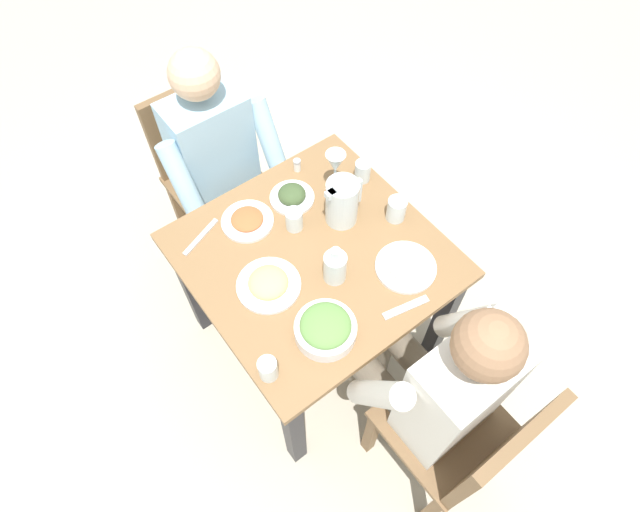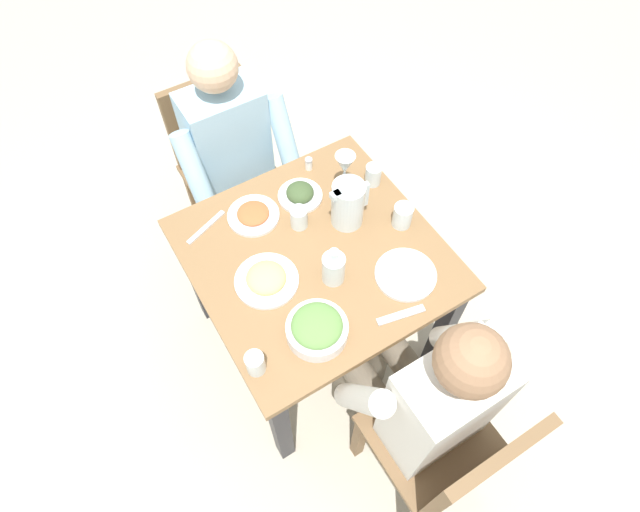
{
  "view_description": "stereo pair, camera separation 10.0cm",
  "coord_description": "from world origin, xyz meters",
  "px_view_note": "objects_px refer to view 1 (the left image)",
  "views": [
    {
      "loc": [
        -0.61,
        -0.84,
        2.29
      ],
      "look_at": [
        -0.01,
        -0.05,
        0.77
      ],
      "focal_mm": 29.36,
      "sensor_mm": 36.0,
      "label": 1
    },
    {
      "loc": [
        -0.52,
        -0.9,
        2.29
      ],
      "look_at": [
        -0.01,
        -0.05,
        0.77
      ],
      "focal_mm": 29.36,
      "sensor_mm": 36.0,
      "label": 2
    }
  ],
  "objects_px": {
    "plate_yoghurt": "(406,266)",
    "oil_carafe": "(335,268)",
    "wine_glass": "(335,165)",
    "plate_fries": "(268,283)",
    "plate_rice_curry": "(247,220)",
    "chair_far": "(208,167)",
    "water_pitcher": "(342,202)",
    "chair_near": "(466,441)",
    "dining_table": "(314,271)",
    "water_glass_near_left": "(268,369)",
    "water_glass_far_left": "(396,209)",
    "water_glass_far_right": "(363,171)",
    "water_glass_near_right": "(294,220)",
    "salt_shaker": "(297,165)",
    "diner_near": "(432,378)",
    "diner_far": "(226,172)",
    "salad_bowl": "(325,328)",
    "plate_dolmas": "(292,196)"
  },
  "relations": [
    {
      "from": "salt_shaker",
      "to": "chair_far",
      "type": "bearing_deg",
      "value": 116.25
    },
    {
      "from": "plate_dolmas",
      "to": "water_glass_far_left",
      "type": "distance_m",
      "value": 0.4
    },
    {
      "from": "water_glass_far_right",
      "to": "water_glass_near_right",
      "type": "distance_m",
      "value": 0.35
    },
    {
      "from": "chair_near",
      "to": "plate_rice_curry",
      "type": "relative_size",
      "value": 4.48
    },
    {
      "from": "dining_table",
      "to": "diner_far",
      "type": "bearing_deg",
      "value": 92.24
    },
    {
      "from": "water_glass_near_left",
      "to": "plate_dolmas",
      "type": "bearing_deg",
      "value": 48.64
    },
    {
      "from": "water_pitcher",
      "to": "plate_fries",
      "type": "xyz_separation_m",
      "value": [
        -0.38,
        -0.08,
        -0.08
      ]
    },
    {
      "from": "wine_glass",
      "to": "plate_fries",
      "type": "bearing_deg",
      "value": -155.43
    },
    {
      "from": "water_glass_near_left",
      "to": "water_glass_near_right",
      "type": "xyz_separation_m",
      "value": [
        0.4,
        0.42,
        0.0
      ]
    },
    {
      "from": "plate_dolmas",
      "to": "plate_fries",
      "type": "height_order",
      "value": "plate_dolmas"
    },
    {
      "from": "wine_glass",
      "to": "water_glass_far_right",
      "type": "bearing_deg",
      "value": -9.56
    },
    {
      "from": "diner_far",
      "to": "water_glass_far_left",
      "type": "relative_size",
      "value": 12.49
    },
    {
      "from": "water_glass_near_right",
      "to": "wine_glass",
      "type": "distance_m",
      "value": 0.25
    },
    {
      "from": "water_pitcher",
      "to": "salad_bowl",
      "type": "xyz_separation_m",
      "value": [
        -0.34,
        -0.34,
        -0.05
      ]
    },
    {
      "from": "salad_bowl",
      "to": "chair_far",
      "type": "bearing_deg",
      "value": 82.75
    },
    {
      "from": "chair_far",
      "to": "plate_fries",
      "type": "relative_size",
      "value": 3.91
    },
    {
      "from": "plate_yoghurt",
      "to": "oil_carafe",
      "type": "relative_size",
      "value": 1.32
    },
    {
      "from": "diner_far",
      "to": "plate_rice_curry",
      "type": "bearing_deg",
      "value": -105.75
    },
    {
      "from": "diner_far",
      "to": "wine_glass",
      "type": "distance_m",
      "value": 0.52
    },
    {
      "from": "water_glass_near_right",
      "to": "oil_carafe",
      "type": "relative_size",
      "value": 0.53
    },
    {
      "from": "water_glass_near_left",
      "to": "water_glass_far_right",
      "type": "xyz_separation_m",
      "value": [
        0.75,
        0.45,
        0.0
      ]
    },
    {
      "from": "chair_near",
      "to": "salt_shaker",
      "type": "distance_m",
      "value": 1.19
    },
    {
      "from": "chair_near",
      "to": "diner_near",
      "type": "relative_size",
      "value": 0.75
    },
    {
      "from": "plate_rice_curry",
      "to": "water_glass_near_right",
      "type": "distance_m",
      "value": 0.18
    },
    {
      "from": "diner_far",
      "to": "plate_fries",
      "type": "bearing_deg",
      "value": -106.93
    },
    {
      "from": "salad_bowl",
      "to": "oil_carafe",
      "type": "relative_size",
      "value": 1.24
    },
    {
      "from": "plate_fries",
      "to": "oil_carafe",
      "type": "height_order",
      "value": "oil_carafe"
    },
    {
      "from": "salt_shaker",
      "to": "plate_rice_curry",
      "type": "bearing_deg",
      "value": -161.48
    },
    {
      "from": "diner_far",
      "to": "oil_carafe",
      "type": "distance_m",
      "value": 0.72
    },
    {
      "from": "dining_table",
      "to": "wine_glass",
      "type": "height_order",
      "value": "wine_glass"
    },
    {
      "from": "chair_near",
      "to": "chair_far",
      "type": "bearing_deg",
      "value": 92.37
    },
    {
      "from": "plate_rice_curry",
      "to": "plate_fries",
      "type": "height_order",
      "value": "plate_fries"
    },
    {
      "from": "dining_table",
      "to": "chair_near",
      "type": "distance_m",
      "value": 0.8
    },
    {
      "from": "chair_far",
      "to": "plate_rice_curry",
      "type": "distance_m",
      "value": 0.59
    },
    {
      "from": "chair_near",
      "to": "dining_table",
      "type": "bearing_deg",
      "value": 93.08
    },
    {
      "from": "dining_table",
      "to": "salt_shaker",
      "type": "height_order",
      "value": "salt_shaker"
    },
    {
      "from": "water_glass_far_right",
      "to": "water_glass_far_left",
      "type": "distance_m",
      "value": 0.22
    },
    {
      "from": "water_pitcher",
      "to": "water_glass_far_right",
      "type": "distance_m",
      "value": 0.22
    },
    {
      "from": "dining_table",
      "to": "plate_rice_curry",
      "type": "xyz_separation_m",
      "value": [
        -0.11,
        0.26,
        0.14
      ]
    },
    {
      "from": "water_glass_near_left",
      "to": "water_glass_far_left",
      "type": "height_order",
      "value": "water_glass_far_left"
    },
    {
      "from": "water_pitcher",
      "to": "plate_rice_curry",
      "type": "xyz_separation_m",
      "value": [
        -0.29,
        0.2,
        -0.08
      ]
    },
    {
      "from": "wine_glass",
      "to": "oil_carafe",
      "type": "bearing_deg",
      "value": -128.09
    },
    {
      "from": "plate_dolmas",
      "to": "wine_glass",
      "type": "distance_m",
      "value": 0.21
    },
    {
      "from": "plate_rice_curry",
      "to": "salt_shaker",
      "type": "bearing_deg",
      "value": 18.52
    },
    {
      "from": "plate_yoghurt",
      "to": "water_glass_near_left",
      "type": "xyz_separation_m",
      "value": [
        -0.6,
        -0.03,
        0.03
      ]
    },
    {
      "from": "diner_near",
      "to": "water_glass_near_left",
      "type": "xyz_separation_m",
      "value": [
        -0.43,
        0.31,
        0.11
      ]
    },
    {
      "from": "water_glass_far_left",
      "to": "salt_shaker",
      "type": "xyz_separation_m",
      "value": [
        -0.15,
        0.42,
        -0.02
      ]
    },
    {
      "from": "water_glass_near_right",
      "to": "salt_shaker",
      "type": "height_order",
      "value": "water_glass_near_right"
    },
    {
      "from": "chair_near",
      "to": "wine_glass",
      "type": "bearing_deg",
      "value": 78.43
    },
    {
      "from": "dining_table",
      "to": "water_glass_far_left",
      "type": "relative_size",
      "value": 9.22
    }
  ]
}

